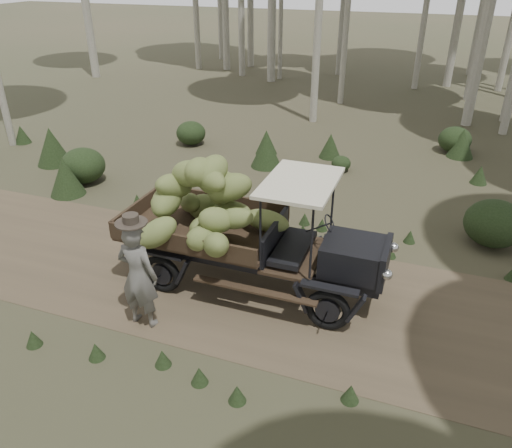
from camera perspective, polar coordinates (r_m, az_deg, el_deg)
name	(u,v)px	position (r m, az deg, el deg)	size (l,w,h in m)	color
ground	(257,290)	(9.79, 0.15, -7.52)	(120.00, 120.00, 0.00)	#473D2B
dirt_track	(257,290)	(9.79, 0.15, -7.50)	(70.00, 4.00, 0.01)	brown
banana_truck	(228,215)	(9.30, -3.17, 1.09)	(5.15, 2.43, 2.64)	black
farmer	(138,274)	(8.65, -13.33, -5.63)	(0.72, 0.53, 2.13)	#605E58
undergrowth	(145,268)	(9.73, -12.60, -4.96)	(21.08, 22.21, 1.27)	#233319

